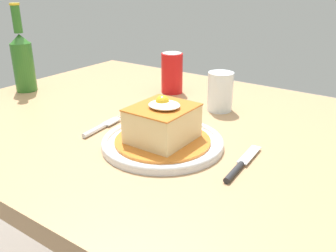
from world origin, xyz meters
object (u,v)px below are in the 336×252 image
(fork, at_px, (100,128))
(drinking_glass, at_px, (220,94))
(soda_can, at_px, (172,73))
(main_plate, at_px, (163,142))
(beer_bottle_green, at_px, (23,59))
(knife, at_px, (239,167))

(fork, xyz_separation_m, drinking_glass, (0.17, 0.29, 0.04))
(soda_can, distance_m, drinking_glass, 0.21)
(main_plate, distance_m, beer_bottle_green, 0.61)
(knife, distance_m, drinking_glass, 0.33)
(fork, xyz_separation_m, beer_bottle_green, (-0.42, 0.10, 0.09))
(fork, height_order, drinking_glass, drinking_glass)
(knife, relative_size, beer_bottle_green, 0.62)
(beer_bottle_green, bearing_deg, fork, -12.97)
(fork, height_order, beer_bottle_green, beer_bottle_green)
(main_plate, xyz_separation_m, soda_can, (-0.21, 0.33, 0.05))
(soda_can, xyz_separation_m, drinking_glass, (0.20, -0.06, -0.02))
(soda_can, distance_m, beer_bottle_green, 0.46)
(fork, bearing_deg, beer_bottle_green, 167.03)
(fork, bearing_deg, drinking_glass, 59.97)
(main_plate, bearing_deg, beer_bottle_green, 172.07)
(soda_can, relative_size, drinking_glass, 1.18)
(beer_bottle_green, bearing_deg, soda_can, 32.83)
(beer_bottle_green, relative_size, drinking_glass, 2.53)
(main_plate, height_order, beer_bottle_green, beer_bottle_green)
(drinking_glass, bearing_deg, beer_bottle_green, -162.02)
(main_plate, height_order, soda_can, soda_can)
(fork, height_order, knife, same)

